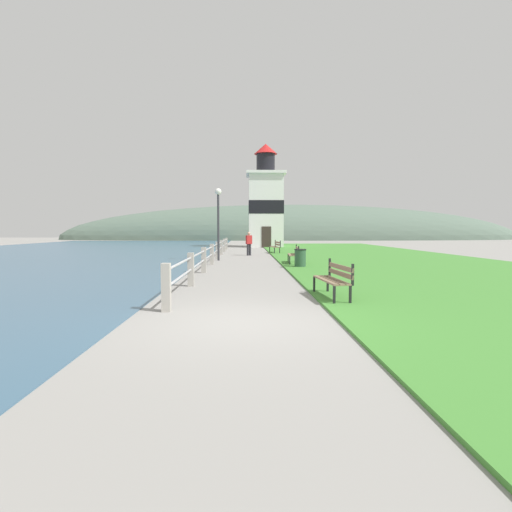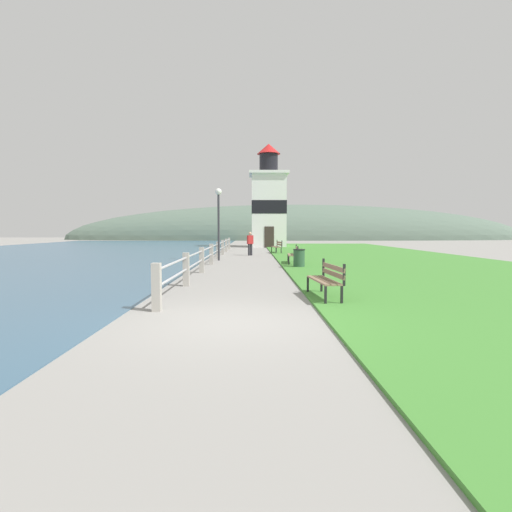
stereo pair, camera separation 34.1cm
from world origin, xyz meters
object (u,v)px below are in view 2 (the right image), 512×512
(park_bench_far, at_px, (277,246))
(lamp_post, at_px, (219,211))
(park_bench_midway, at_px, (294,253))
(lighthouse, at_px, (269,204))
(park_bench_near, at_px, (327,277))
(person_strolling, at_px, (250,243))
(trash_bin, at_px, (299,258))

(park_bench_far, distance_m, lamp_post, 7.84)
(park_bench_midway, distance_m, lamp_post, 5.12)
(park_bench_midway, bearing_deg, park_bench_far, -84.58)
(lighthouse, bearing_deg, park_bench_midway, -88.71)
(park_bench_near, relative_size, park_bench_midway, 0.93)
(person_strolling, relative_size, lamp_post, 0.39)
(park_bench_midway, relative_size, person_strolling, 1.24)
(person_strolling, xyz_separation_m, lamp_post, (-1.71, -4.28, 1.90))
(park_bench_near, bearing_deg, lamp_post, -78.68)
(person_strolling, bearing_deg, lamp_post, 129.15)
(lamp_post, bearing_deg, trash_bin, -47.73)
(park_bench_far, xyz_separation_m, lamp_post, (-3.66, -6.58, 2.20))
(park_bench_far, xyz_separation_m, trash_bin, (0.27, -10.90, -0.11))
(park_bench_far, bearing_deg, trash_bin, 83.81)
(person_strolling, height_order, lamp_post, lamp_post)
(park_bench_midway, distance_m, lighthouse, 20.11)
(park_bench_midway, bearing_deg, lamp_post, -28.51)
(park_bench_near, bearing_deg, park_bench_far, -95.18)
(trash_bin, bearing_deg, lighthouse, 91.26)
(park_bench_midway, xyz_separation_m, park_bench_far, (-0.24, 9.05, -0.00))
(lighthouse, relative_size, person_strolling, 6.45)
(park_bench_midway, relative_size, park_bench_far, 1.05)
(park_bench_far, distance_m, trash_bin, 10.91)
(park_bench_midway, bearing_deg, park_bench_near, 92.53)
(park_bench_midway, distance_m, person_strolling, 7.11)
(park_bench_far, xyz_separation_m, lighthouse, (-0.20, 10.71, 3.68))
(park_bench_far, height_order, lighthouse, lighthouse)
(park_bench_near, relative_size, lamp_post, 0.45)
(lamp_post, bearing_deg, park_bench_near, -73.47)
(park_bench_near, distance_m, lighthouse, 29.88)
(lighthouse, height_order, lamp_post, lighthouse)
(park_bench_far, bearing_deg, lamp_post, 53.27)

